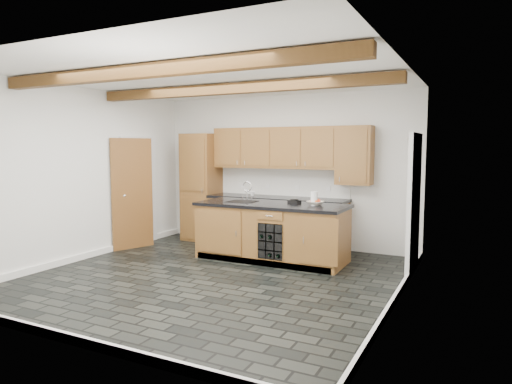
% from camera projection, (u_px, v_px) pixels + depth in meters
% --- Properties ---
extents(ground, '(5.00, 5.00, 0.00)m').
position_uv_depth(ground, '(214.00, 277.00, 6.46)').
color(ground, black).
rests_on(ground, ground).
extents(room_shell, '(5.01, 5.00, 5.00)m').
position_uv_depth(room_shell, '(227.00, 168.00, 6.82)').
color(room_shell, white).
rests_on(room_shell, ground).
extents(back_cabinetry, '(3.65, 0.62, 2.20)m').
position_uv_depth(back_cabinetry, '(260.00, 193.00, 8.52)').
color(back_cabinetry, olive).
rests_on(back_cabinetry, ground).
extents(island, '(2.48, 0.96, 0.93)m').
position_uv_depth(island, '(272.00, 232.00, 7.42)').
color(island, olive).
rests_on(island, ground).
extents(faucet, '(0.45, 0.40, 0.34)m').
position_uv_depth(faucet, '(243.00, 199.00, 7.67)').
color(faucet, black).
rests_on(faucet, island).
extents(kitchen_scale, '(0.22, 0.16, 0.06)m').
position_uv_depth(kitchen_scale, '(294.00, 201.00, 7.43)').
color(kitchen_scale, black).
rests_on(kitchen_scale, island).
extents(fruit_bowl, '(0.28, 0.28, 0.06)m').
position_uv_depth(fruit_bowl, '(315.00, 203.00, 7.17)').
color(fruit_bowl, silver).
rests_on(fruit_bowl, island).
extents(fruit_cluster, '(0.16, 0.17, 0.07)m').
position_uv_depth(fruit_cluster, '(315.00, 201.00, 7.16)').
color(fruit_cluster, red).
rests_on(fruit_cluster, fruit_bowl).
extents(paper_towel, '(0.11, 0.11, 0.21)m').
position_uv_depth(paper_towel, '(314.00, 199.00, 7.13)').
color(paper_towel, white).
rests_on(paper_towel, island).
extents(mug, '(0.11, 0.11, 0.08)m').
position_uv_depth(mug, '(252.00, 194.00, 8.56)').
color(mug, white).
rests_on(mug, back_cabinetry).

